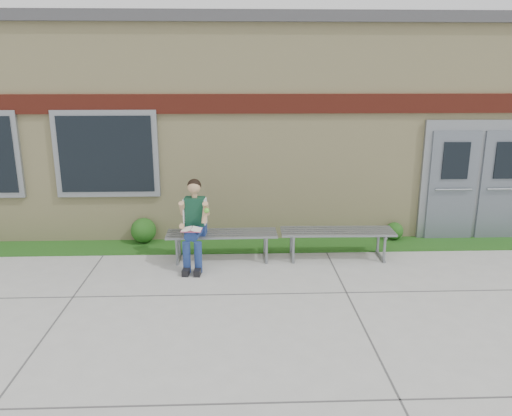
{
  "coord_description": "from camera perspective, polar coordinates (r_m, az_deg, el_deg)",
  "views": [
    {
      "loc": [
        -0.59,
        -6.23,
        3.15
      ],
      "look_at": [
        -0.3,
        1.7,
        0.99
      ],
      "focal_mm": 35.0,
      "sensor_mm": 36.0,
      "label": 1
    }
  ],
  "objects": [
    {
      "name": "bench_right",
      "position": [
        8.79,
        9.25,
        -3.25
      ],
      "size": [
        1.96,
        0.59,
        0.51
      ],
      "rotation": [
        0.0,
        0.0,
        -0.02
      ],
      "color": "gray",
      "rests_on": "ground"
    },
    {
      "name": "bench_left",
      "position": [
        8.63,
        -3.91,
        -3.52
      ],
      "size": [
        1.9,
        0.55,
        0.49
      ],
      "rotation": [
        0.0,
        0.0,
        0.01
      ],
      "color": "gray",
      "rests_on": "ground"
    },
    {
      "name": "grass_strip",
      "position": [
        9.39,
        1.61,
        -4.3
      ],
      "size": [
        16.0,
        0.8,
        0.02
      ],
      "primitive_type": "cube",
      "color": "#224412",
      "rests_on": "ground"
    },
    {
      "name": "ground",
      "position": [
        7.0,
        3.01,
        -11.51
      ],
      "size": [
        80.0,
        80.0,
        0.0
      ],
      "primitive_type": "plane",
      "color": "#9E9E99",
      "rests_on": "ground"
    },
    {
      "name": "school_building",
      "position": [
        12.27,
        0.64,
        10.35
      ],
      "size": [
        16.2,
        6.22,
        4.2
      ],
      "color": "beige",
      "rests_on": "ground"
    },
    {
      "name": "shrub_mid",
      "position": [
        9.69,
        -12.73,
        -2.51
      ],
      "size": [
        0.47,
        0.47,
        0.47
      ],
      "primitive_type": "sphere",
      "color": "#224412",
      "rests_on": "grass_strip"
    },
    {
      "name": "girl",
      "position": [
        8.33,
        -7.09,
        -1.56
      ],
      "size": [
        0.51,
        0.88,
        1.45
      ],
      "rotation": [
        0.0,
        0.0,
        -0.08
      ],
      "color": "navy",
      "rests_on": "ground"
    },
    {
      "name": "shrub_east",
      "position": [
        10.01,
        15.53,
        -2.54
      ],
      "size": [
        0.34,
        0.34,
        0.34
      ],
      "primitive_type": "sphere",
      "color": "#224412",
      "rests_on": "grass_strip"
    }
  ]
}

